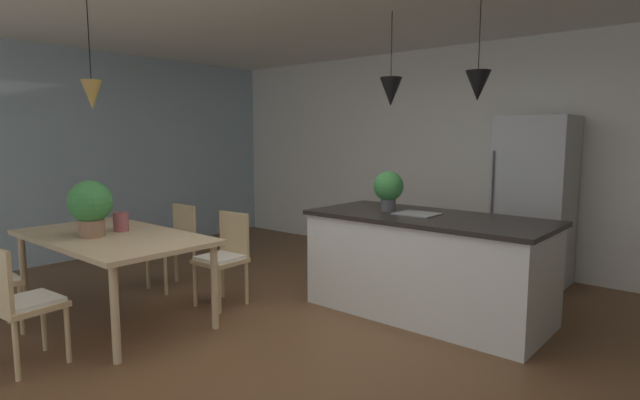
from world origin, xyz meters
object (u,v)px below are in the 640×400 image
potted_plant_on_table (90,205)px  vase_on_dining_table (121,222)px  chair_near_right (20,301)px  dining_table (112,242)px  kitchen_island (427,264)px  potted_plant_on_island (388,188)px  chair_far_right (224,255)px  refrigerator (534,201)px  chair_far_left (174,243)px

potted_plant_on_table → vase_on_dining_table: potted_plant_on_table is taller
chair_near_right → vase_on_dining_table: 1.20m
dining_table → potted_plant_on_table: potted_plant_on_table is taller
kitchen_island → potted_plant_on_island: size_ratio=5.68×
kitchen_island → potted_plant_on_table: bearing=-135.2°
chair_far_right → kitchen_island: 1.88m
dining_table → chair_far_right: 1.00m
refrigerator → potted_plant_on_island: 1.81m
potted_plant_on_table → vase_on_dining_table: size_ratio=2.82×
dining_table → refrigerator: (2.40, 3.49, 0.22)m
chair_near_right → kitchen_island: bearing=60.1°
vase_on_dining_table → potted_plant_on_island: bearing=45.9°
chair_far_left → potted_plant_on_table: bearing=-70.2°
chair_far_left → potted_plant_on_island: bearing=26.6°
potted_plant_on_island → chair_far_left: bearing=-153.4°
kitchen_island → chair_near_right: bearing=-119.9°
vase_on_dining_table → refrigerator: bearing=53.3°
chair_far_left → kitchen_island: bearing=22.5°
vase_on_dining_table → chair_near_right: bearing=-63.0°
chair_near_right → kitchen_island: 3.19m
kitchen_island → vase_on_dining_table: bearing=-140.4°
chair_far_left → dining_table: bearing=-64.7°
chair_near_right → potted_plant_on_table: potted_plant_on_table is taller
chair_near_right → potted_plant_on_island: bearing=67.1°
dining_table → vase_on_dining_table: 0.23m
chair_near_right → chair_far_left: bearing=115.4°
potted_plant_on_island → vase_on_dining_table: size_ratio=2.20×
refrigerator → vase_on_dining_table: bearing=-126.7°
potted_plant_on_table → chair_far_left: bearing=109.8°
chair_far_left → kitchen_island: kitchen_island is taller
chair_near_right → refrigerator: refrigerator is taller
chair_far_right → dining_table: bearing=-115.1°
chair_far_right → kitchen_island: size_ratio=0.41×
potted_plant_on_island → vase_on_dining_table: (-1.69, -1.74, -0.28)m
dining_table → chair_near_right: 1.00m
chair_far_left → potted_plant_on_table: (0.37, -1.03, 0.55)m
chair_near_right → potted_plant_on_island: potted_plant_on_island is taller
kitchen_island → potted_plant_on_island: bearing=180.0°
refrigerator → dining_table: bearing=-124.5°
chair_far_right → potted_plant_on_table: 1.26m
dining_table → refrigerator: size_ratio=1.03×
potted_plant_on_island → potted_plant_on_table: potted_plant_on_island is taller
potted_plant_on_island → vase_on_dining_table: bearing=-134.1°
kitchen_island → refrigerator: 1.71m
chair_near_right → kitchen_island: (1.59, 2.76, -0.01)m
dining_table → vase_on_dining_table: bearing=125.6°
dining_table → refrigerator: bearing=55.5°
chair_far_left → potted_plant_on_island: size_ratio=2.33×
chair_far_right → refrigerator: (1.98, 2.61, 0.43)m
chair_far_left → refrigerator: bearing=42.9°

